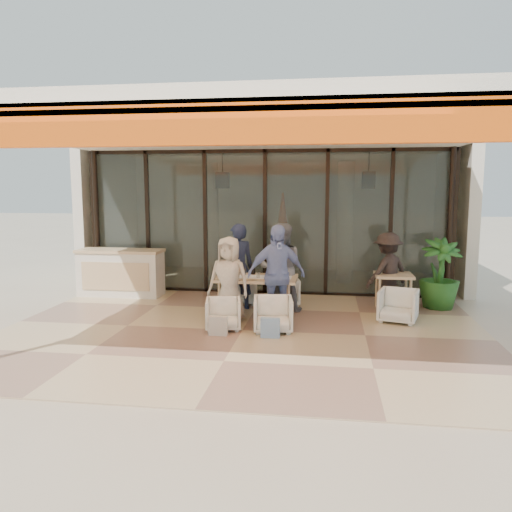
{
  "coord_description": "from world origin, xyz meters",
  "views": [
    {
      "loc": [
        1.37,
        -7.92,
        2.38
      ],
      "look_at": [
        0.1,
        0.9,
        1.15
      ],
      "focal_mm": 35.0,
      "sensor_mm": 36.0,
      "label": 1
    }
  ],
  "objects_px": {
    "host_counter": "(121,273)",
    "diner_navy": "(238,267)",
    "chair_far_right": "(283,290)",
    "diner_cream": "(229,280)",
    "diner_periwinkle": "(276,275)",
    "standing_woman": "(387,272)",
    "diner_grey": "(281,268)",
    "side_chair": "(398,304)",
    "chair_near_left": "(223,313)",
    "dining_table": "(256,280)",
    "side_table": "(393,279)",
    "potted_palm": "(440,274)",
    "chair_near_right": "(273,313)",
    "chair_far_left": "(242,289)"
  },
  "relations": [
    {
      "from": "potted_palm",
      "to": "diner_navy",
      "type": "bearing_deg",
      "value": -170.78
    },
    {
      "from": "chair_far_left",
      "to": "diner_navy",
      "type": "bearing_deg",
      "value": 84.49
    },
    {
      "from": "chair_far_left",
      "to": "side_table",
      "type": "relative_size",
      "value": 0.81
    },
    {
      "from": "chair_far_left",
      "to": "diner_periwinkle",
      "type": "bearing_deg",
      "value": 115.46
    },
    {
      "from": "chair_far_right",
      "to": "standing_woman",
      "type": "xyz_separation_m",
      "value": [
        2.03,
        -0.12,
        0.45
      ]
    },
    {
      "from": "dining_table",
      "to": "chair_near_left",
      "type": "distance_m",
      "value": 1.11
    },
    {
      "from": "chair_near_left",
      "to": "side_table",
      "type": "distance_m",
      "value": 3.41
    },
    {
      "from": "diner_periwinkle",
      "to": "potted_palm",
      "type": "relative_size",
      "value": 1.25
    },
    {
      "from": "chair_far_right",
      "to": "side_table",
      "type": "relative_size",
      "value": 0.85
    },
    {
      "from": "diner_navy",
      "to": "potted_palm",
      "type": "height_order",
      "value": "diner_navy"
    },
    {
      "from": "chair_far_left",
      "to": "chair_far_right",
      "type": "distance_m",
      "value": 0.84
    },
    {
      "from": "diner_navy",
      "to": "standing_woman",
      "type": "bearing_deg",
      "value": 166.73
    },
    {
      "from": "chair_near_right",
      "to": "diner_periwinkle",
      "type": "bearing_deg",
      "value": 82.4
    },
    {
      "from": "diner_cream",
      "to": "chair_far_right",
      "type": "bearing_deg",
      "value": 68.9
    },
    {
      "from": "diner_cream",
      "to": "chair_near_left",
      "type": "bearing_deg",
      "value": -80.13
    },
    {
      "from": "chair_near_left",
      "to": "diner_periwinkle",
      "type": "distance_m",
      "value": 1.14
    },
    {
      "from": "diner_cream",
      "to": "diner_periwinkle",
      "type": "bearing_deg",
      "value": 9.87
    },
    {
      "from": "diner_periwinkle",
      "to": "host_counter",
      "type": "bearing_deg",
      "value": 132.64
    },
    {
      "from": "chair_far_right",
      "to": "diner_cream",
      "type": "distance_m",
      "value": 1.69
    },
    {
      "from": "diner_periwinkle",
      "to": "dining_table",
      "type": "bearing_deg",
      "value": 111.55
    },
    {
      "from": "diner_navy",
      "to": "diner_periwinkle",
      "type": "bearing_deg",
      "value": 112.24
    },
    {
      "from": "potted_palm",
      "to": "dining_table",
      "type": "bearing_deg",
      "value": -162.84
    },
    {
      "from": "chair_far_left",
      "to": "chair_near_left",
      "type": "distance_m",
      "value": 1.9
    },
    {
      "from": "host_counter",
      "to": "side_chair",
      "type": "relative_size",
      "value": 2.81
    },
    {
      "from": "chair_far_right",
      "to": "diner_grey",
      "type": "relative_size",
      "value": 0.37
    },
    {
      "from": "side_table",
      "to": "side_chair",
      "type": "relative_size",
      "value": 1.13
    },
    {
      "from": "side_table",
      "to": "diner_cream",
      "type": "bearing_deg",
      "value": -158.87
    },
    {
      "from": "side_table",
      "to": "diner_grey",
      "type": "bearing_deg",
      "value": -173.38
    },
    {
      "from": "host_counter",
      "to": "chair_near_left",
      "type": "distance_m",
      "value": 3.55
    },
    {
      "from": "diner_grey",
      "to": "side_chair",
      "type": "distance_m",
      "value": 2.25
    },
    {
      "from": "side_table",
      "to": "potted_palm",
      "type": "distance_m",
      "value": 1.01
    },
    {
      "from": "potted_palm",
      "to": "standing_woman",
      "type": "bearing_deg",
      "value": -166.13
    },
    {
      "from": "diner_cream",
      "to": "chair_near_right",
      "type": "bearing_deg",
      "value": -20.9
    },
    {
      "from": "chair_near_right",
      "to": "host_counter",
      "type": "bearing_deg",
      "value": 140.58
    },
    {
      "from": "host_counter",
      "to": "dining_table",
      "type": "bearing_deg",
      "value": -21.92
    },
    {
      "from": "chair_near_left",
      "to": "diner_cream",
      "type": "bearing_deg",
      "value": 78.78
    },
    {
      "from": "chair_near_right",
      "to": "standing_woman",
      "type": "xyz_separation_m",
      "value": [
        2.03,
        1.78,
        0.44
      ]
    },
    {
      "from": "dining_table",
      "to": "side_table",
      "type": "distance_m",
      "value": 2.65
    },
    {
      "from": "chair_far_left",
      "to": "chair_near_left",
      "type": "xyz_separation_m",
      "value": [
        0.0,
        -1.9,
        -0.01
      ]
    },
    {
      "from": "chair_far_right",
      "to": "potted_palm",
      "type": "relative_size",
      "value": 0.45
    },
    {
      "from": "chair_near_left",
      "to": "side_chair",
      "type": "distance_m",
      "value": 3.1
    },
    {
      "from": "chair_near_left",
      "to": "side_table",
      "type": "height_order",
      "value": "side_table"
    },
    {
      "from": "side_chair",
      "to": "potted_palm",
      "type": "height_order",
      "value": "potted_palm"
    },
    {
      "from": "diner_periwinkle",
      "to": "side_table",
      "type": "xyz_separation_m",
      "value": [
        2.13,
        1.15,
        -0.24
      ]
    },
    {
      "from": "host_counter",
      "to": "chair_far_right",
      "type": "height_order",
      "value": "host_counter"
    },
    {
      "from": "dining_table",
      "to": "standing_woman",
      "type": "distance_m",
      "value": 2.59
    },
    {
      "from": "chair_near_left",
      "to": "dining_table",
      "type": "bearing_deg",
      "value": 55.49
    },
    {
      "from": "host_counter",
      "to": "diner_navy",
      "type": "relative_size",
      "value": 1.09
    },
    {
      "from": "chair_near_left",
      "to": "diner_grey",
      "type": "bearing_deg",
      "value": 47.82
    },
    {
      "from": "diner_navy",
      "to": "side_table",
      "type": "distance_m",
      "value": 2.99
    }
  ]
}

